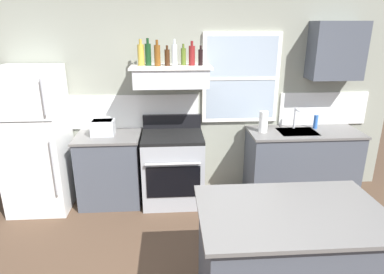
{
  "coord_description": "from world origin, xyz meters",
  "views": [
    {
      "loc": [
        -0.27,
        -2.06,
        2.22
      ],
      "look_at": [
        -0.05,
        1.2,
        1.1
      ],
      "focal_mm": 31.1,
      "sensor_mm": 36.0,
      "label": 1
    }
  ],
  "objects_px": {
    "toaster": "(103,127)",
    "kitchen_island": "(287,261)",
    "bottle_champagne_gold_foil": "(141,55)",
    "paper_towel_roll": "(263,122)",
    "refrigerator": "(36,141)",
    "bottle_amber_wine": "(157,55)",
    "dish_soap_bottle": "(316,122)",
    "bottle_brown_stout": "(167,57)",
    "bottle_clear_tall": "(174,55)",
    "bottle_olive_oil_square": "(183,56)",
    "bottle_red_label_wine": "(192,55)",
    "bottle_balsamic_dark": "(201,57)",
    "bottle_dark_green_wine": "(148,54)",
    "stove_range": "(173,167)"
  },
  "relations": [
    {
      "from": "refrigerator",
      "to": "bottle_olive_oil_square",
      "type": "distance_m",
      "value": 2.05
    },
    {
      "from": "toaster",
      "to": "bottle_dark_green_wine",
      "type": "height_order",
      "value": "bottle_dark_green_wine"
    },
    {
      "from": "bottle_red_label_wine",
      "to": "bottle_dark_green_wine",
      "type": "bearing_deg",
      "value": 177.93
    },
    {
      "from": "bottle_clear_tall",
      "to": "bottle_amber_wine",
      "type": "bearing_deg",
      "value": 179.33
    },
    {
      "from": "bottle_balsamic_dark",
      "to": "kitchen_island",
      "type": "distance_m",
      "value": 2.42
    },
    {
      "from": "bottle_clear_tall",
      "to": "paper_towel_roll",
      "type": "distance_m",
      "value": 1.38
    },
    {
      "from": "bottle_red_label_wine",
      "to": "bottle_balsamic_dark",
      "type": "distance_m",
      "value": 0.11
    },
    {
      "from": "paper_towel_roll",
      "to": "bottle_balsamic_dark",
      "type": "bearing_deg",
      "value": 176.45
    },
    {
      "from": "bottle_clear_tall",
      "to": "bottle_red_label_wine",
      "type": "bearing_deg",
      "value": 10.62
    },
    {
      "from": "toaster",
      "to": "paper_towel_roll",
      "type": "bearing_deg",
      "value": -0.2
    },
    {
      "from": "bottle_olive_oil_square",
      "to": "bottle_dark_green_wine",
      "type": "bearing_deg",
      "value": -177.9
    },
    {
      "from": "refrigerator",
      "to": "kitchen_island",
      "type": "bearing_deg",
      "value": -35.74
    },
    {
      "from": "kitchen_island",
      "to": "paper_towel_roll",
      "type": "bearing_deg",
      "value": 81.38
    },
    {
      "from": "bottle_red_label_wine",
      "to": "bottle_balsamic_dark",
      "type": "xyz_separation_m",
      "value": [
        0.11,
        -0.01,
        -0.02
      ]
    },
    {
      "from": "bottle_champagne_gold_foil",
      "to": "refrigerator",
      "type": "bearing_deg",
      "value": -173.49
    },
    {
      "from": "stove_range",
      "to": "bottle_dark_green_wine",
      "type": "height_order",
      "value": "bottle_dark_green_wine"
    },
    {
      "from": "refrigerator",
      "to": "dish_soap_bottle",
      "type": "bearing_deg",
      "value": 2.6
    },
    {
      "from": "stove_range",
      "to": "dish_soap_bottle",
      "type": "height_order",
      "value": "same"
    },
    {
      "from": "bottle_champagne_gold_foil",
      "to": "paper_towel_roll",
      "type": "bearing_deg",
      "value": -3.35
    },
    {
      "from": "bottle_amber_wine",
      "to": "kitchen_island",
      "type": "xyz_separation_m",
      "value": [
        1.02,
        -1.9,
        -1.41
      ]
    },
    {
      "from": "bottle_red_label_wine",
      "to": "dish_soap_bottle",
      "type": "relative_size",
      "value": 1.57
    },
    {
      "from": "stove_range",
      "to": "refrigerator",
      "type": "bearing_deg",
      "value": -179.2
    },
    {
      "from": "bottle_brown_stout",
      "to": "bottle_dark_green_wine",
      "type": "bearing_deg",
      "value": 170.73
    },
    {
      "from": "bottle_brown_stout",
      "to": "bottle_red_label_wine",
      "type": "bearing_deg",
      "value": 3.57
    },
    {
      "from": "bottle_brown_stout",
      "to": "bottle_clear_tall",
      "type": "bearing_deg",
      "value": -13.35
    },
    {
      "from": "toaster",
      "to": "kitchen_island",
      "type": "relative_size",
      "value": 0.21
    },
    {
      "from": "bottle_dark_green_wine",
      "to": "kitchen_island",
      "type": "height_order",
      "value": "bottle_dark_green_wine"
    },
    {
      "from": "bottle_champagne_gold_foil",
      "to": "paper_towel_roll",
      "type": "relative_size",
      "value": 1.12
    },
    {
      "from": "bottle_clear_tall",
      "to": "stove_range",
      "type": "bearing_deg",
      "value": -126.74
    },
    {
      "from": "toaster",
      "to": "bottle_dark_green_wine",
      "type": "relative_size",
      "value": 0.94
    },
    {
      "from": "refrigerator",
      "to": "stove_range",
      "type": "distance_m",
      "value": 1.7
    },
    {
      "from": "refrigerator",
      "to": "dish_soap_bottle",
      "type": "relative_size",
      "value": 9.78
    },
    {
      "from": "bottle_olive_oil_square",
      "to": "dish_soap_bottle",
      "type": "distance_m",
      "value": 1.93
    },
    {
      "from": "bottle_olive_oil_square",
      "to": "dish_soap_bottle",
      "type": "height_order",
      "value": "bottle_olive_oil_square"
    },
    {
      "from": "bottle_balsamic_dark",
      "to": "dish_soap_bottle",
      "type": "distance_m",
      "value": 1.74
    },
    {
      "from": "bottle_dark_green_wine",
      "to": "paper_towel_roll",
      "type": "relative_size",
      "value": 1.17
    },
    {
      "from": "paper_towel_roll",
      "to": "refrigerator",
      "type": "bearing_deg",
      "value": -178.77
    },
    {
      "from": "toaster",
      "to": "bottle_dark_green_wine",
      "type": "distance_m",
      "value": 1.05
    },
    {
      "from": "bottle_champagne_gold_foil",
      "to": "dish_soap_bottle",
      "type": "bearing_deg",
      "value": 0.31
    },
    {
      "from": "toaster",
      "to": "bottle_champagne_gold_foil",
      "type": "relative_size",
      "value": 0.98
    },
    {
      "from": "dish_soap_bottle",
      "to": "paper_towel_roll",
      "type": "bearing_deg",
      "value": -172.17
    },
    {
      "from": "toaster",
      "to": "bottle_olive_oil_square",
      "type": "relative_size",
      "value": 1.2
    },
    {
      "from": "stove_range",
      "to": "paper_towel_roll",
      "type": "xyz_separation_m",
      "value": [
        1.15,
        0.04,
        0.58
      ]
    },
    {
      "from": "bottle_red_label_wine",
      "to": "paper_towel_roll",
      "type": "height_order",
      "value": "bottle_red_label_wine"
    },
    {
      "from": "kitchen_island",
      "to": "bottle_dark_green_wine",
      "type": "bearing_deg",
      "value": 120.18
    },
    {
      "from": "bottle_balsamic_dark",
      "to": "bottle_red_label_wine",
      "type": "bearing_deg",
      "value": 174.77
    },
    {
      "from": "bottle_champagne_gold_foil",
      "to": "paper_towel_roll",
      "type": "distance_m",
      "value": 1.72
    },
    {
      "from": "bottle_champagne_gold_foil",
      "to": "toaster",
      "type": "bearing_deg",
      "value": -170.85
    },
    {
      "from": "bottle_red_label_wine",
      "to": "bottle_brown_stout",
      "type": "bearing_deg",
      "value": -176.43
    },
    {
      "from": "refrigerator",
      "to": "bottle_amber_wine",
      "type": "xyz_separation_m",
      "value": [
        1.49,
        0.08,
        0.99
      ]
    }
  ]
}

